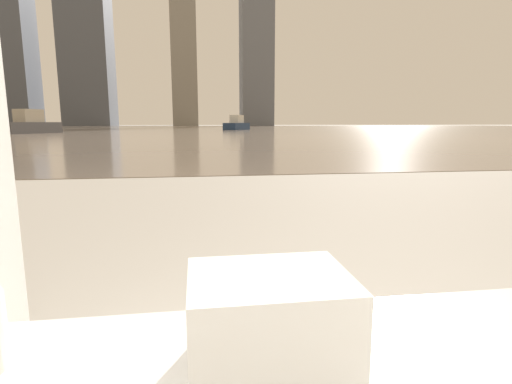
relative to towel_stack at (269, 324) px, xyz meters
name	(u,v)px	position (x,y,z in m)	size (l,w,h in m)	color
towel_stack	(269,324)	(0.00, 0.00, 0.00)	(0.24, 0.19, 0.16)	white
harbor_water	(197,129)	(0.19, 61.23, -0.60)	(180.00, 110.00, 0.01)	gray
harbor_boat_0	(30,125)	(-13.88, 35.93, 0.11)	(3.94, 5.61, 2.00)	#4C4C51
harbor_boat_3	(237,125)	(5.12, 50.36, 0.06)	(3.81, 5.10, 1.83)	navy
skyline_tower_1	(87,56)	(-28.35, 117.23, 18.04)	(12.12, 12.81, 37.29)	#4C515B
skyline_tower_2	(184,62)	(-2.57, 117.23, 17.00)	(6.83, 11.85, 35.20)	gray
skyline_tower_3	(256,20)	(17.79, 117.23, 28.86)	(8.98, 9.13, 58.91)	slate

